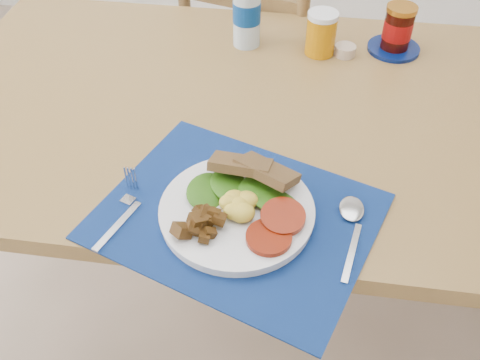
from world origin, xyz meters
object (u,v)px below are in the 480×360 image
Objects in this scene: water_bottle at (247,6)px; juice_glass at (321,34)px; breakfast_plate at (233,209)px; chair_far at (256,29)px; jam_on_saucer at (397,31)px.

water_bottle is 2.34× the size of juice_glass.
juice_glass is at bearing 90.95° from breakfast_plate.
water_bottle is (-0.06, 0.61, 0.08)m from breakfast_plate.
chair_far is 4.95× the size of water_bottle.
chair_far is 0.44m from water_bottle.
jam_on_saucer is (0.19, 0.04, 0.00)m from juice_glass.
water_bottle is at bearing -176.51° from jam_on_saucer.
breakfast_plate is at bearing -102.48° from juice_glass.
chair_far is at bearing 119.04° from juice_glass.
breakfast_plate is 0.62m from water_bottle.
jam_on_saucer is at bearing 3.49° from water_bottle.
breakfast_plate is 2.66× the size of juice_glass.
breakfast_plate is at bearing 109.89° from chair_far.
chair_far is at bearing 92.70° from water_bottle.
chair_far reaches higher than jam_on_saucer.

